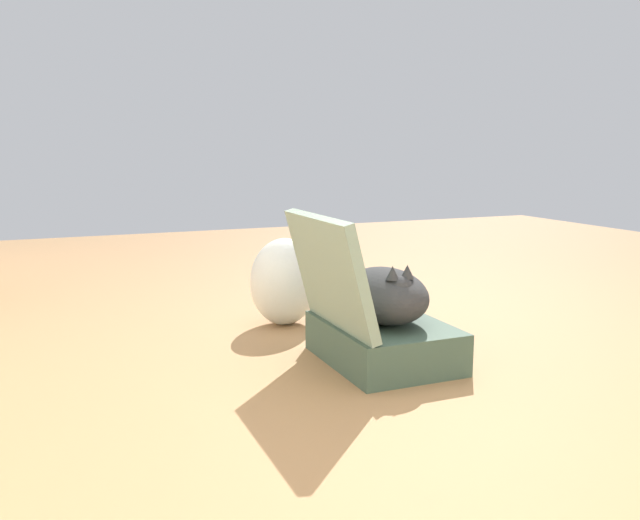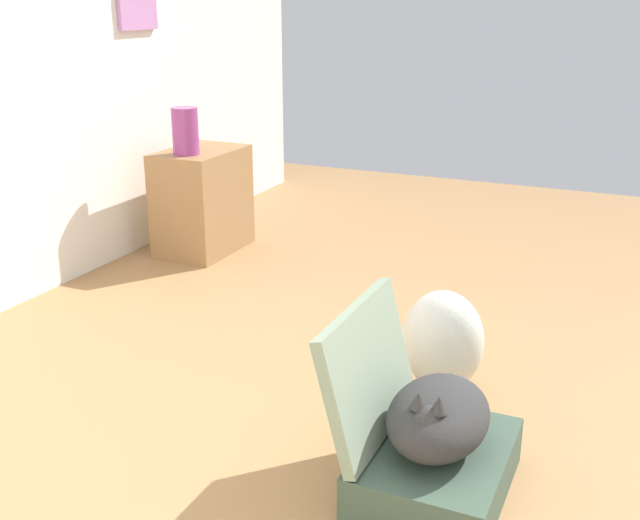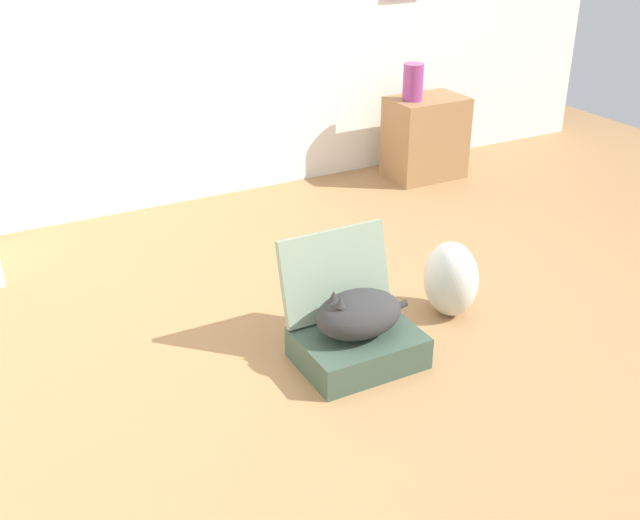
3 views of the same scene
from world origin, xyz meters
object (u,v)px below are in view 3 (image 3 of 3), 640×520
at_px(cat, 358,314).
at_px(suitcase_base, 358,348).
at_px(vase_tall, 413,82).
at_px(plastic_bag_white, 451,279).
at_px(side_table, 425,138).

bearing_deg(cat, suitcase_base, -4.50).
bearing_deg(vase_tall, plastic_bag_white, -118.09).
xyz_separation_m(plastic_bag_white, side_table, (1.02, 1.66, 0.10)).
xyz_separation_m(cat, side_table, (1.63, 1.82, 0.04)).
bearing_deg(cat, plastic_bag_white, 14.37).
relative_size(suitcase_base, vase_tall, 2.12).
distance_m(plastic_bag_white, vase_tall, 1.95).
relative_size(suitcase_base, plastic_bag_white, 1.38).
distance_m(suitcase_base, plastic_bag_white, 0.64).
height_order(suitcase_base, side_table, side_table).
bearing_deg(vase_tall, cat, -129.54).
distance_m(suitcase_base, vase_tall, 2.44).
bearing_deg(side_table, plastic_bag_white, -121.46).
height_order(plastic_bag_white, side_table, side_table).
bearing_deg(cat, vase_tall, 50.46).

